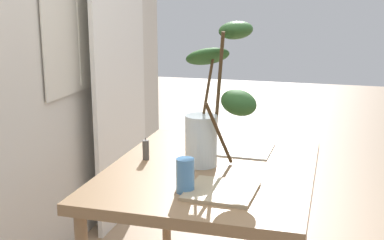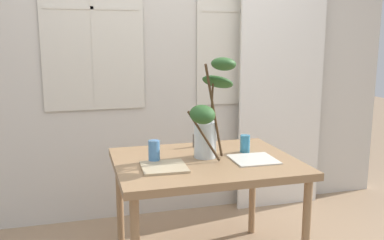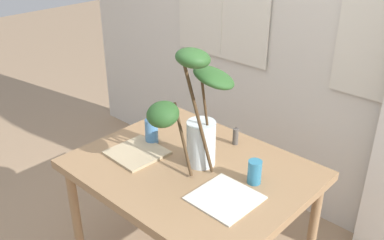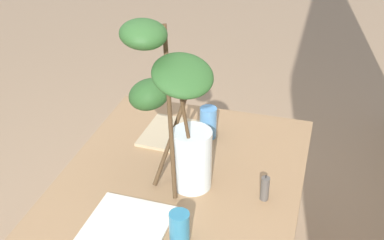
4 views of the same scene
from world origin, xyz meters
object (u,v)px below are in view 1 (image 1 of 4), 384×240
Objects in this scene: dining_table at (211,182)px; pillar_candle at (146,150)px; drinking_glass_blue_right at (208,135)px; plate_square_left at (221,191)px; vase_with_branches at (214,104)px; plate_square_right at (244,150)px; drinking_glass_blue_left at (185,176)px.

dining_table is 0.35m from pillar_candle.
plate_square_left is at bearing -161.08° from drinking_glass_blue_right.
vase_with_branches is 0.40m from pillar_candle.
vase_with_branches is 2.43× the size of plate_square_right.
drinking_glass_blue_left reaches higher than pillar_candle.
vase_with_branches reaches higher than dining_table.
pillar_candle is (0.32, 0.43, 0.04)m from plate_square_left.
pillar_candle is at bearing 90.15° from vase_with_branches.
plate_square_right is at bearing -11.25° from drinking_glass_blue_left.
drinking_glass_blue_left is 0.64m from drinking_glass_blue_right.
vase_with_branches is 0.41m from drinking_glass_blue_left.
vase_with_branches is at bearing -4.92° from drinking_glass_blue_left.
pillar_candle is at bearing 85.74° from dining_table.
plate_square_right is 0.50m from pillar_candle.
drinking_glass_blue_right is 0.44× the size of plate_square_left.
dining_table is at bearing 20.62° from plate_square_left.
drinking_glass_blue_left is 0.63m from plate_square_right.
dining_table is 1.73× the size of vase_with_branches.
plate_square_right is 2.57× the size of pillar_candle.
plate_square_left is (-0.29, -0.11, 0.08)m from dining_table.
plate_square_right is (0.29, -0.09, 0.08)m from dining_table.
vase_with_branches is at bearing 160.87° from plate_square_right.
dining_table is 0.32m from plate_square_left.
plate_square_right is (0.62, -0.12, -0.06)m from drinking_glass_blue_left.
plate_square_right is at bearing 1.48° from plate_square_left.
drinking_glass_blue_right is at bearing 83.84° from plate_square_right.
plate_square_left is 0.97× the size of plate_square_right.
drinking_glass_blue_right is 0.64m from plate_square_left.
vase_with_branches is at bearing -89.85° from pillar_candle.
drinking_glass_blue_left is 0.46m from pillar_candle.
drinking_glass_blue_right is at bearing 19.11° from vase_with_branches.
drinking_glass_blue_right reaches higher than dining_table.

